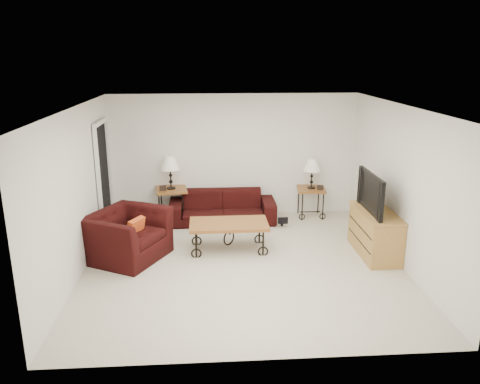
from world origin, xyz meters
name	(u,v)px	position (x,y,z in m)	size (l,w,h in m)	color
ground	(243,264)	(0.00, 0.00, 0.00)	(5.00, 5.00, 0.00)	beige
wall_back	(234,156)	(0.00, 2.50, 1.25)	(5.00, 0.02, 2.50)	white
wall_front	(261,256)	(0.00, -2.50, 1.25)	(5.00, 0.02, 2.50)	white
wall_left	(77,192)	(-2.50, 0.00, 1.25)	(0.02, 5.00, 2.50)	white
wall_right	(401,186)	(2.50, 0.00, 1.25)	(0.02, 5.00, 2.50)	white
ceiling	(243,107)	(0.00, 0.00, 2.50)	(5.00, 5.00, 0.00)	white
doorway	(104,179)	(-2.47, 1.65, 1.02)	(0.08, 0.94, 2.04)	black
sofa	(222,207)	(-0.27, 2.02, 0.31)	(2.10, 0.82, 0.61)	black
side_table_left	(172,204)	(-1.28, 2.20, 0.33)	(0.60, 0.60, 0.66)	brown
side_table_right	(311,202)	(1.56, 2.20, 0.31)	(0.56, 0.56, 0.61)	brown
lamp_left	(170,173)	(-1.28, 2.20, 0.99)	(0.37, 0.37, 0.66)	black
lamp_right	(312,174)	(1.56, 2.20, 0.92)	(0.35, 0.35, 0.61)	black
photo_frame_left	(163,188)	(-1.43, 2.05, 0.71)	(0.13, 0.02, 0.11)	black
photo_frame_right	(320,188)	(1.71, 2.05, 0.66)	(0.12, 0.02, 0.10)	black
coffee_table	(229,236)	(-0.20, 0.58, 0.25)	(1.33, 0.72, 0.50)	brown
armchair	(127,235)	(-1.88, 0.36, 0.39)	(1.21, 1.06, 0.79)	black
throw_pillow	(136,229)	(-1.73, 0.31, 0.52)	(0.36, 0.09, 0.36)	#C23D18
tv_stand	(375,233)	(2.23, 0.24, 0.38)	(0.52, 1.26, 0.76)	#B67E43
television	(377,193)	(2.21, 0.24, 1.08)	(1.13, 0.15, 0.65)	black
backpack	(282,217)	(0.89, 1.66, 0.19)	(0.30, 0.23, 0.38)	black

